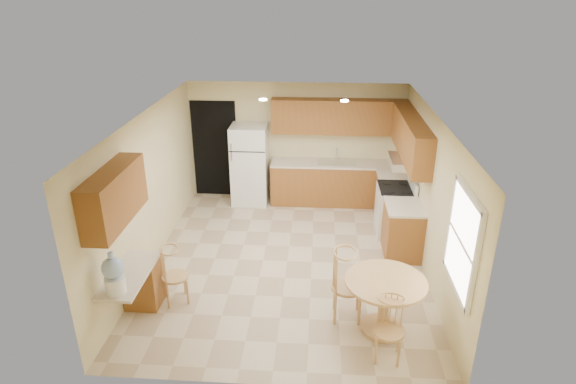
# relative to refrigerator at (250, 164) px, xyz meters

# --- Properties ---
(floor) EXTENTS (5.50, 5.50, 0.00)m
(floor) POSITION_rel_refrigerator_xyz_m (0.95, -2.40, -0.84)
(floor) COLOR #C4B08E
(floor) RESTS_ON ground
(ceiling) EXTENTS (4.50, 5.50, 0.02)m
(ceiling) POSITION_rel_refrigerator_xyz_m (0.95, -2.40, 1.66)
(ceiling) COLOR white
(ceiling) RESTS_ON wall_back
(wall_back) EXTENTS (4.50, 0.02, 2.50)m
(wall_back) POSITION_rel_refrigerator_xyz_m (0.95, 0.35, 0.41)
(wall_back) COLOR beige
(wall_back) RESTS_ON floor
(wall_front) EXTENTS (4.50, 0.02, 2.50)m
(wall_front) POSITION_rel_refrigerator_xyz_m (0.95, -5.15, 0.41)
(wall_front) COLOR beige
(wall_front) RESTS_ON floor
(wall_left) EXTENTS (0.02, 5.50, 2.50)m
(wall_left) POSITION_rel_refrigerator_xyz_m (-1.30, -2.40, 0.41)
(wall_left) COLOR beige
(wall_left) RESTS_ON floor
(wall_right) EXTENTS (0.02, 5.50, 2.50)m
(wall_right) POSITION_rel_refrigerator_xyz_m (3.20, -2.40, 0.41)
(wall_right) COLOR beige
(wall_right) RESTS_ON floor
(doorway) EXTENTS (0.90, 0.02, 2.10)m
(doorway) POSITION_rel_refrigerator_xyz_m (-0.80, 0.34, 0.21)
(doorway) COLOR black
(doorway) RESTS_ON floor
(base_cab_back) EXTENTS (2.75, 0.60, 0.87)m
(base_cab_back) POSITION_rel_refrigerator_xyz_m (1.83, 0.05, -0.41)
(base_cab_back) COLOR #935925
(base_cab_back) RESTS_ON floor
(counter_back) EXTENTS (2.75, 0.63, 0.04)m
(counter_back) POSITION_rel_refrigerator_xyz_m (1.83, 0.05, 0.05)
(counter_back) COLOR beige
(counter_back) RESTS_ON base_cab_back
(base_cab_right_a) EXTENTS (0.60, 0.59, 0.87)m
(base_cab_right_a) POSITION_rel_refrigerator_xyz_m (2.90, -0.54, -0.41)
(base_cab_right_a) COLOR #935925
(base_cab_right_a) RESTS_ON floor
(counter_right_a) EXTENTS (0.63, 0.59, 0.04)m
(counter_right_a) POSITION_rel_refrigerator_xyz_m (2.90, -0.54, 0.05)
(counter_right_a) COLOR beige
(counter_right_a) RESTS_ON base_cab_right_a
(base_cab_right_b) EXTENTS (0.60, 0.80, 0.87)m
(base_cab_right_b) POSITION_rel_refrigerator_xyz_m (2.90, -2.00, -0.41)
(base_cab_right_b) COLOR #935925
(base_cab_right_b) RESTS_ON floor
(counter_right_b) EXTENTS (0.63, 0.80, 0.04)m
(counter_right_b) POSITION_rel_refrigerator_xyz_m (2.90, -2.00, 0.05)
(counter_right_b) COLOR beige
(counter_right_b) RESTS_ON base_cab_right_b
(upper_cab_back) EXTENTS (2.75, 0.33, 0.70)m
(upper_cab_back) POSITION_rel_refrigerator_xyz_m (1.83, 0.19, 1.01)
(upper_cab_back) COLOR #935925
(upper_cab_back) RESTS_ON wall_back
(upper_cab_right) EXTENTS (0.33, 2.42, 0.70)m
(upper_cab_right) POSITION_rel_refrigerator_xyz_m (3.04, -1.19, 1.01)
(upper_cab_right) COLOR #935925
(upper_cab_right) RESTS_ON wall_right
(upper_cab_left) EXTENTS (0.33, 1.40, 0.70)m
(upper_cab_left) POSITION_rel_refrigerator_xyz_m (-1.13, -4.00, 1.01)
(upper_cab_left) COLOR #935925
(upper_cab_left) RESTS_ON wall_left
(sink) EXTENTS (0.78, 0.44, 0.01)m
(sink) POSITION_rel_refrigerator_xyz_m (1.80, 0.05, 0.07)
(sink) COLOR silver
(sink) RESTS_ON counter_back
(range_hood) EXTENTS (0.50, 0.76, 0.14)m
(range_hood) POSITION_rel_refrigerator_xyz_m (2.95, -1.22, 0.58)
(range_hood) COLOR silver
(range_hood) RESTS_ON upper_cab_right
(desk_pedestal) EXTENTS (0.48, 0.42, 0.72)m
(desk_pedestal) POSITION_rel_refrigerator_xyz_m (-1.05, -3.72, -0.48)
(desk_pedestal) COLOR #935925
(desk_pedestal) RESTS_ON floor
(desk_top) EXTENTS (0.50, 1.20, 0.04)m
(desk_top) POSITION_rel_refrigerator_xyz_m (-1.05, -4.10, -0.09)
(desk_top) COLOR beige
(desk_top) RESTS_ON desk_pedestal
(window) EXTENTS (0.06, 1.12, 1.30)m
(window) POSITION_rel_refrigerator_xyz_m (3.18, -4.25, 0.66)
(window) COLOR white
(window) RESTS_ON wall_right
(can_light_a) EXTENTS (0.14, 0.14, 0.02)m
(can_light_a) POSITION_rel_refrigerator_xyz_m (0.45, -1.20, 1.64)
(can_light_a) COLOR white
(can_light_a) RESTS_ON ceiling
(can_light_b) EXTENTS (0.14, 0.14, 0.02)m
(can_light_b) POSITION_rel_refrigerator_xyz_m (1.85, -1.20, 1.64)
(can_light_b) COLOR white
(can_light_b) RESTS_ON ceiling
(refrigerator) EXTENTS (0.74, 0.72, 1.68)m
(refrigerator) POSITION_rel_refrigerator_xyz_m (0.00, 0.00, 0.00)
(refrigerator) COLOR white
(refrigerator) RESTS_ON floor
(stove) EXTENTS (0.65, 0.76, 1.09)m
(stove) POSITION_rel_refrigerator_xyz_m (2.88, -1.22, -0.37)
(stove) COLOR white
(stove) RESTS_ON floor
(dining_table) EXTENTS (1.07, 1.07, 0.79)m
(dining_table) POSITION_rel_refrigerator_xyz_m (2.35, -4.07, -0.32)
(dining_table) COLOR tan
(dining_table) RESTS_ON floor
(chair_table_a) EXTENTS (0.46, 0.59, 1.04)m
(chair_table_a) POSITION_rel_refrigerator_xyz_m (1.88, -3.92, -0.21)
(chair_table_a) COLOR tan
(chair_table_a) RESTS_ON floor
(chair_table_b) EXTENTS (0.38, 0.38, 0.85)m
(chair_table_b) POSITION_rel_refrigerator_xyz_m (2.35, -4.68, -0.32)
(chair_table_b) COLOR tan
(chair_table_b) RESTS_ON floor
(chair_desk) EXTENTS (0.39, 0.50, 0.88)m
(chair_desk) POSITION_rel_refrigerator_xyz_m (-0.60, -3.69, -0.31)
(chair_desk) COLOR tan
(chair_desk) RESTS_ON floor
(water_crock) EXTENTS (0.28, 0.28, 0.57)m
(water_crock) POSITION_rel_refrigerator_xyz_m (-1.05, -4.52, 0.19)
(water_crock) COLOR white
(water_crock) RESTS_ON desk_top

